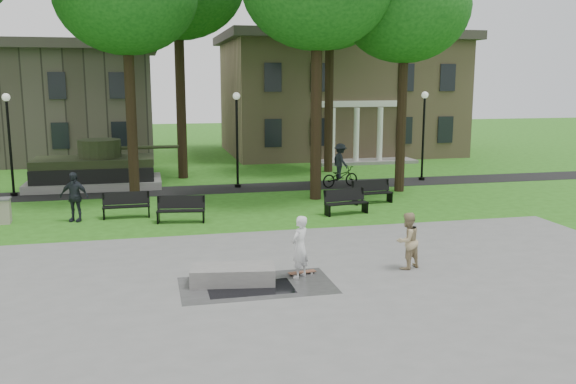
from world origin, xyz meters
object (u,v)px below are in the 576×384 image
friend_watching (407,241)px  cyclist (340,169)px  concrete_block (233,275)px  skateboarder (300,247)px  trash_bin (2,211)px  park_bench_0 (126,204)px

friend_watching → cyclist: bearing=-124.2°
friend_watching → concrete_block: bearing=-22.7°
skateboarder → trash_bin: (-9.34, 8.80, -0.39)m
cyclist → friend_watching: bearing=156.8°
concrete_block → park_bench_0: bearing=108.6°
concrete_block → park_bench_0: park_bench_0 is taller
skateboarder → trash_bin: 12.83m
skateboarder → friend_watching: (3.17, 0.12, -0.05)m
cyclist → skateboarder: bearing=144.6°
concrete_block → cyclist: bearing=61.7°
concrete_block → skateboarder: bearing=0.8°
concrete_block → friend_watching: 5.03m
trash_bin → cyclist: bearing=17.9°
cyclist → trash_bin: (-14.84, -4.79, -0.41)m
concrete_block → park_bench_0: 9.31m
cyclist → trash_bin: size_ratio=2.29×
park_bench_0 → skateboarder: bearing=-61.9°
friend_watching → park_bench_0: 11.78m
cyclist → concrete_block: bearing=138.3°
skateboarder → trash_bin: skateboarder is taller
park_bench_0 → trash_bin: size_ratio=1.88×
cyclist → trash_bin: 15.60m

